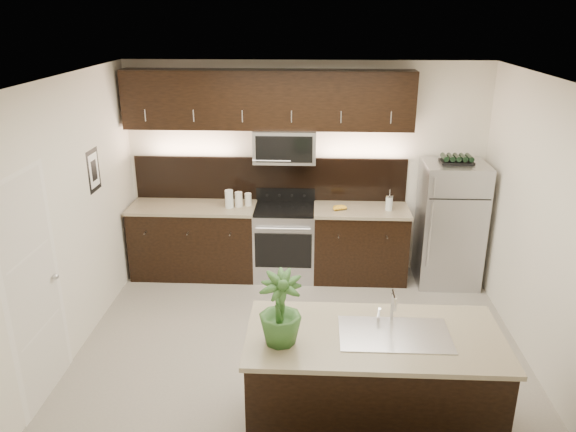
# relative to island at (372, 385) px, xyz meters

# --- Properties ---
(ground) EXTENTS (4.50, 4.50, 0.00)m
(ground) POSITION_rel_island_xyz_m (-0.60, 1.20, -0.47)
(ground) COLOR gray
(ground) RESTS_ON ground
(room_walls) EXTENTS (4.52, 4.02, 2.71)m
(room_walls) POSITION_rel_island_xyz_m (-0.71, 1.16, 1.22)
(room_walls) COLOR silver
(room_walls) RESTS_ON ground
(counter_run) EXTENTS (3.51, 0.65, 0.94)m
(counter_run) POSITION_rel_island_xyz_m (-1.06, 2.89, -0.00)
(counter_run) COLOR black
(counter_run) RESTS_ON ground
(upper_fixtures) EXTENTS (3.49, 0.40, 1.66)m
(upper_fixtures) POSITION_rel_island_xyz_m (-1.03, 3.04, 1.67)
(upper_fixtures) COLOR black
(upper_fixtures) RESTS_ON counter_run
(island) EXTENTS (1.96, 0.96, 0.94)m
(island) POSITION_rel_island_xyz_m (0.00, 0.00, 0.00)
(island) COLOR black
(island) RESTS_ON ground
(sink_faucet) EXTENTS (0.84, 0.50, 0.28)m
(sink_faucet) POSITION_rel_island_xyz_m (0.15, 0.01, 0.48)
(sink_faucet) COLOR silver
(sink_faucet) RESTS_ON island
(refrigerator) EXTENTS (0.75, 0.67, 1.55)m
(refrigerator) POSITION_rel_island_xyz_m (1.20, 2.83, 0.30)
(refrigerator) COLOR #B2B2B7
(refrigerator) RESTS_ON ground
(wine_rack) EXTENTS (0.38, 0.24, 0.09)m
(wine_rack) POSITION_rel_island_xyz_m (1.20, 2.83, 1.12)
(wine_rack) COLOR black
(wine_rack) RESTS_ON refrigerator
(plant) EXTENTS (0.32, 0.32, 0.56)m
(plant) POSITION_rel_island_xyz_m (-0.71, -0.14, 0.75)
(plant) COLOR #2B5421
(plant) RESTS_ON island
(canisters) EXTENTS (0.32, 0.18, 0.22)m
(canisters) POSITION_rel_island_xyz_m (-1.45, 2.87, 0.57)
(canisters) COLOR silver
(canisters) RESTS_ON counter_run
(french_press) EXTENTS (0.09, 0.09, 0.26)m
(french_press) POSITION_rel_island_xyz_m (0.44, 2.84, 0.56)
(french_press) COLOR silver
(french_press) RESTS_ON counter_run
(bananas) EXTENTS (0.23, 0.21, 0.06)m
(bananas) POSITION_rel_island_xyz_m (-0.22, 2.81, 0.50)
(bananas) COLOR gold
(bananas) RESTS_ON counter_run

